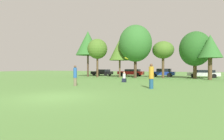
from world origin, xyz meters
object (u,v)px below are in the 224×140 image
at_px(tree_2, 120,50).
at_px(parked_car_red, 131,72).
at_px(frisbee, 126,58).
at_px(tree_5, 195,49).
at_px(parked_car_blue, 163,73).
at_px(parked_car_white, 204,74).
at_px(bystander_sitting, 124,78).
at_px(tree_4, 163,50).
at_px(person_catcher, 151,76).
at_px(tree_6, 210,47).
at_px(tree_3, 135,44).
at_px(person_thrower, 75,75).
at_px(tree_0, 88,43).
at_px(parked_car_black, 102,72).
at_px(tree_1, 97,49).

distance_m(tree_2, parked_car_red, 6.05).
height_order(frisbee, tree_5, tree_5).
distance_m(parked_car_blue, parked_car_white, 5.90).
bearing_deg(bystander_sitting, parked_car_red, 104.68).
distance_m(frisbee, tree_4, 13.98).
height_order(person_catcher, tree_5, tree_5).
height_order(bystander_sitting, tree_6, tree_6).
height_order(tree_3, tree_4, tree_3).
height_order(person_thrower, tree_0, tree_0).
height_order(tree_2, parked_car_black, tree_2).
distance_m(tree_0, parked_car_blue, 12.88).
bearing_deg(parked_car_blue, parked_car_red, -8.26).
height_order(frisbee, parked_car_black, frisbee).
relative_size(bystander_sitting, tree_2, 0.19).
bearing_deg(parked_car_black, person_thrower, 109.68).
xyz_separation_m(bystander_sitting, tree_0, (-9.15, 8.07, 4.97)).
relative_size(tree_3, tree_6, 1.38).
relative_size(frisbee, parked_car_black, 0.08).
height_order(tree_2, tree_3, tree_3).
bearing_deg(parked_car_black, tree_2, 139.03).
xyz_separation_m(parked_car_red, parked_car_blue, (5.47, -0.76, 0.05)).
relative_size(tree_2, parked_car_black, 1.52).
distance_m(tree_5, parked_car_black, 16.24).
xyz_separation_m(tree_4, tree_5, (4.15, 0.16, 0.03)).
distance_m(tree_3, parked_car_blue, 7.00).
xyz_separation_m(bystander_sitting, tree_2, (-3.69, 8.24, 3.72)).
distance_m(tree_0, tree_3, 8.05).
bearing_deg(parked_car_black, parked_car_white, -179.79).
height_order(person_thrower, frisbee, frisbee).
distance_m(person_thrower, bystander_sitting, 5.67).
bearing_deg(frisbee, parked_car_blue, 89.32).
xyz_separation_m(frisbee, bystander_sitting, (-1.82, 4.57, -1.73)).
xyz_separation_m(person_thrower, tree_0, (-6.77, 13.20, 4.57)).
distance_m(tree_1, parked_car_blue, 10.98).
distance_m(tree_1, tree_2, 3.51).
bearing_deg(person_thrower, tree_1, 105.97).
distance_m(parked_car_black, parked_car_red, 5.45).
bearing_deg(parked_car_black, tree_0, 86.30).
distance_m(person_thrower, parked_car_blue, 18.08).
relative_size(bystander_sitting, tree_3, 0.14).
height_order(tree_1, tree_5, tree_5).
bearing_deg(frisbee, tree_0, 130.96).
bearing_deg(bystander_sitting, parked_car_black, 124.97).
height_order(tree_2, tree_4, tree_2).
distance_m(person_catcher, parked_car_blue, 17.13).
relative_size(tree_4, parked_car_white, 1.19).
bearing_deg(tree_4, person_catcher, -85.14).
height_order(tree_0, parked_car_black, tree_0).
xyz_separation_m(frisbee, tree_1, (-8.94, 12.08, 2.16)).
distance_m(tree_5, parked_car_red, 11.29).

